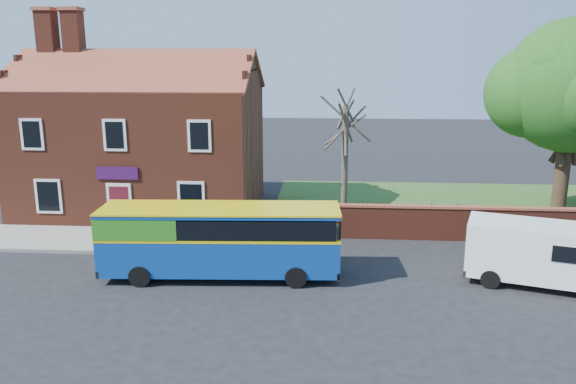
{
  "coord_description": "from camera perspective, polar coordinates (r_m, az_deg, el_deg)",
  "views": [
    {
      "loc": [
        2.94,
        -17.88,
        8.1
      ],
      "look_at": [
        1.28,
        5.0,
        2.61
      ],
      "focal_mm": 35.0,
      "sensor_mm": 36.0,
      "label": 1
    }
  ],
  "objects": [
    {
      "name": "van_near",
      "position": [
        22.35,
        24.46,
        -5.56
      ],
      "size": [
        5.58,
        3.55,
        2.28
      ],
      "rotation": [
        0.0,
        0.0,
        -0.31
      ],
      "color": "white",
      "rests_on": "ground"
    },
    {
      "name": "ground",
      "position": [
        19.85,
        -4.82,
        -10.67
      ],
      "size": [
        120.0,
        120.0,
        0.0
      ],
      "primitive_type": "plane",
      "color": "black",
      "rests_on": "ground"
    },
    {
      "name": "large_tree",
      "position": [
        31.11,
        26.87,
        9.23
      ],
      "size": [
        8.23,
        6.52,
        10.04
      ],
      "color": "black",
      "rests_on": "ground"
    },
    {
      "name": "grass_strip",
      "position": [
        33.47,
        21.51,
        -1.47
      ],
      "size": [
        26.0,
        12.0,
        0.04
      ],
      "primitive_type": "cube",
      "color": "#426B28",
      "rests_on": "ground"
    },
    {
      "name": "pavement",
      "position": [
        26.86,
        -17.84,
        -4.62
      ],
      "size": [
        18.0,
        3.5,
        0.12
      ],
      "primitive_type": "cube",
      "color": "gray",
      "rests_on": "ground"
    },
    {
      "name": "boundary_wall",
      "position": [
        27.81,
        25.23,
        -3.05
      ],
      "size": [
        22.0,
        0.38,
        1.6
      ],
      "color": "maroon",
      "rests_on": "ground"
    },
    {
      "name": "bus",
      "position": [
        21.28,
        -7.61,
        -4.6
      ],
      "size": [
        8.98,
        2.73,
        2.71
      ],
      "rotation": [
        0.0,
        0.0,
        0.05
      ],
      "color": "#0D3D94",
      "rests_on": "ground"
    },
    {
      "name": "kerb",
      "position": [
        25.34,
        -19.3,
        -5.8
      ],
      "size": [
        18.0,
        0.15,
        0.14
      ],
      "primitive_type": "cube",
      "color": "slate",
      "rests_on": "ground"
    },
    {
      "name": "shop_building",
      "position": [
        31.37,
        -14.46,
        4.45
      ],
      "size": [
        12.3,
        8.13,
        10.5
      ],
      "color": "maroon",
      "rests_on": "ground"
    },
    {
      "name": "bare_tree",
      "position": [
        28.12,
        5.79,
        3.48
      ],
      "size": [
        2.38,
        2.84,
        6.35
      ],
      "color": "#4C4238",
      "rests_on": "ground"
    }
  ]
}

